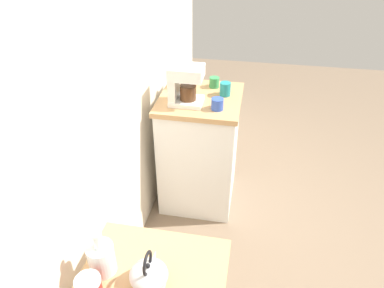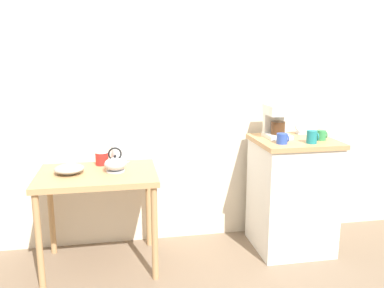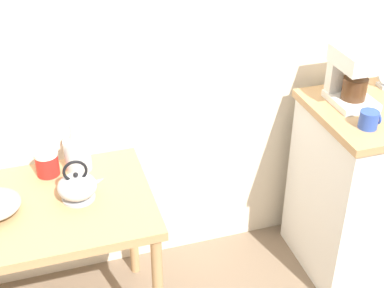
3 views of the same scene
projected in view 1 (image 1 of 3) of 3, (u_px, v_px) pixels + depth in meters
ground_plane at (186, 272)px, 2.31m from camera, size 8.00×8.00×0.00m
back_wall at (98, 56)px, 1.69m from camera, size 4.40×0.10×2.80m
kitchen_counter at (200, 150)px, 2.70m from camera, size 0.60×0.57×0.90m
teakettle at (149, 274)px, 1.39m from camera, size 0.19×0.16×0.18m
glass_carafe_vase at (101, 258)px, 1.44m from camera, size 0.11×0.11×0.22m
coffee_maker at (183, 83)px, 2.29m from camera, size 0.18×0.22×0.26m
mug_tall_green at (214, 82)px, 2.57m from camera, size 0.08×0.07×0.08m
mug_dark_teal at (225, 89)px, 2.45m from camera, size 0.08×0.08×0.09m
mug_blue at (217, 104)px, 2.28m from camera, size 0.09×0.08×0.08m
table_clock at (180, 80)px, 2.56m from camera, size 0.11×0.06×0.13m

